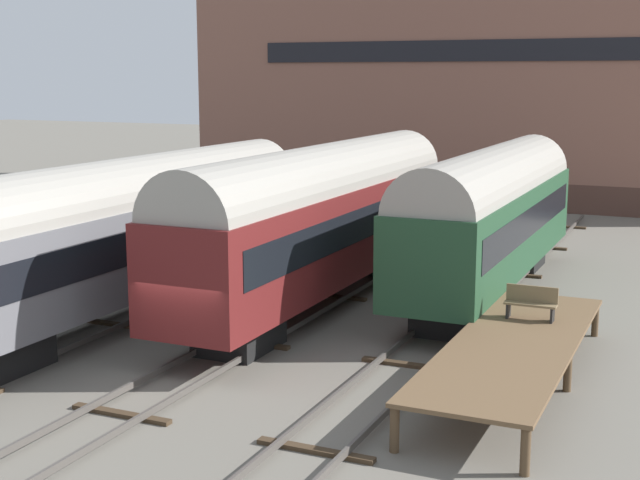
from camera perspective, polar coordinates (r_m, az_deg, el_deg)
ground_plane at (r=23.44m, az=-8.18°, el=-8.61°), size 200.00×200.00×0.00m
track_left at (r=26.21m, az=-17.26°, el=-6.58°), size 2.60×60.00×0.26m
track_middle at (r=23.39m, az=-8.19°, el=-8.28°), size 2.60×60.00×0.26m
track_right at (r=21.32m, az=3.09°, el=-10.09°), size 2.60×60.00×0.26m
train_car_maroon at (r=29.75m, az=0.12°, el=1.68°), size 2.99×17.56×5.37m
train_car_green at (r=31.56m, az=10.85°, el=1.78°), size 2.95×15.27×5.18m
train_car_grey at (r=28.78m, az=-12.04°, el=0.84°), size 2.93×18.15×5.11m
station_platform at (r=22.88m, az=12.31°, el=-6.61°), size 2.97×10.54×1.09m
bench at (r=24.92m, az=13.36°, el=-3.86°), size 1.40×0.40×0.91m
warehouse_building at (r=58.52m, az=10.36°, el=10.89°), size 34.38×12.73×16.31m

